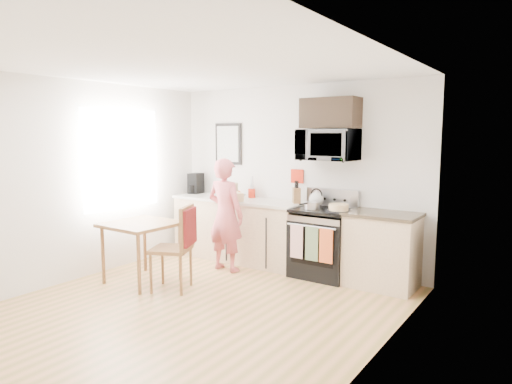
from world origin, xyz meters
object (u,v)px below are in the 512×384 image
Objects in this scene: chair at (182,236)px; microwave at (328,145)px; cake at (339,208)px; range at (323,244)px; person at (225,215)px; dining_table at (141,229)px.

microwave is at bearing 29.59° from chair.
cake is (1.43, 1.35, 0.30)m from chair.
person is (-1.25, -0.53, 0.35)m from range.
dining_table is 2.54m from cake.
microwave is at bearing 90.06° from range.
microwave is 2.68m from dining_table.
person reaches higher than dining_table.
cake is at bearing -41.43° from microwave.
person is (-1.25, -0.63, -0.97)m from microwave.
microwave reaches higher than range.
dining_table is 2.76× the size of cake.
person is at bearing -165.80° from cake.
range is 3.84× the size of cake.
microwave is at bearing 42.09° from dining_table.
range is 1.40m from person.
cake is at bearing 33.72° from dining_table.
microwave is 0.48× the size of person.
microwave reaches higher than chair.
chair is 1.99m from cake.
person is at bearing 60.50° from dining_table.
cake is (2.10, 1.40, 0.28)m from dining_table.
microwave is at bearing 138.57° from cake.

